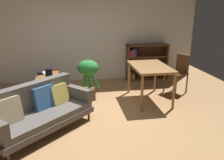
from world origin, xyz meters
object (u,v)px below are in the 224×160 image
at_px(open_laptop, 44,72).
at_px(bookshelf, 144,62).
at_px(potted_floor_plant, 88,75).
at_px(dining_chair_near, 178,71).
at_px(media_console, 48,87).
at_px(fabric_couch, 38,109).
at_px(desk_speaker, 49,74).
at_px(dining_table, 150,70).

height_order(open_laptop, bookshelf, bookshelf).
relative_size(potted_floor_plant, dining_chair_near, 0.98).
xyz_separation_m(media_console, bookshelf, (2.65, 1.19, 0.23)).
bearing_deg(open_laptop, potted_floor_plant, -23.67).
xyz_separation_m(fabric_couch, dining_chair_near, (3.17, 1.44, 0.14)).
xyz_separation_m(fabric_couch, open_laptop, (-0.07, 1.75, 0.18)).
relative_size(desk_speaker, dining_chair_near, 0.25).
bearing_deg(dining_table, fabric_couch, -155.78).
height_order(dining_table, bookshelf, bookshelf).
bearing_deg(open_laptop, bookshelf, 19.19).
xyz_separation_m(dining_table, bookshelf, (0.38, 1.67, -0.20)).
bearing_deg(potted_floor_plant, desk_speaker, -176.30).
xyz_separation_m(potted_floor_plant, bookshelf, (1.74, 1.40, -0.08)).
xyz_separation_m(desk_speaker, dining_table, (2.20, -0.22, 0.05)).
bearing_deg(fabric_couch, potted_floor_plant, 54.23).
bearing_deg(desk_speaker, open_laptop, 108.12).
height_order(potted_floor_plant, bookshelf, bookshelf).
height_order(fabric_couch, open_laptop, fabric_couch).
relative_size(desk_speaker, bookshelf, 0.19).
height_order(fabric_couch, dining_table, fabric_couch).
bearing_deg(potted_floor_plant, bookshelf, 38.80).
distance_m(dining_chair_near, bookshelf, 1.36).
height_order(open_laptop, dining_chair_near, dining_chair_near).
bearing_deg(desk_speaker, dining_chair_near, 3.55).
bearing_deg(dining_table, dining_chair_near, 25.04).
bearing_deg(desk_speaker, media_console, 103.67).
bearing_deg(fabric_couch, bookshelf, 45.26).
bearing_deg(potted_floor_plant, open_laptop, 156.33).
bearing_deg(dining_table, desk_speaker, 174.33).
xyz_separation_m(media_console, dining_chair_near, (3.14, -0.08, 0.26)).
relative_size(open_laptop, bookshelf, 0.36).
distance_m(open_laptop, desk_speaker, 0.53).
height_order(fabric_couch, bookshelf, bookshelf).
distance_m(open_laptop, bookshelf, 2.91).
distance_m(dining_table, dining_chair_near, 0.98).
bearing_deg(open_laptop, fabric_couch, -87.80).
distance_m(fabric_couch, bookshelf, 3.81).
relative_size(media_console, open_laptop, 2.53).
relative_size(media_console, dining_chair_near, 1.18).
relative_size(fabric_couch, dining_table, 1.48).
bearing_deg(dining_chair_near, dining_table, -154.96).
distance_m(desk_speaker, dining_table, 2.21).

